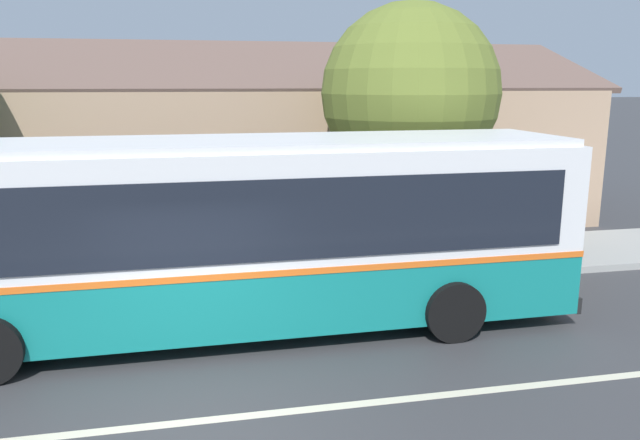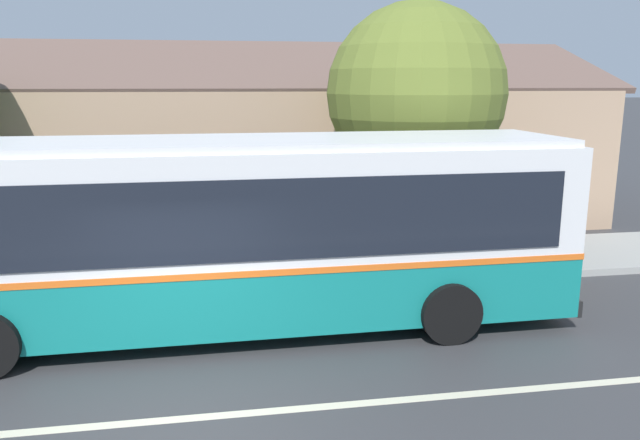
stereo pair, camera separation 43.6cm
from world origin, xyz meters
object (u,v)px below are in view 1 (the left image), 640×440
transit_bus (218,231)px  street_tree_primary (409,98)px  bench_down_street (139,257)px  bus_stop_sign (482,200)px

transit_bus → street_tree_primary: bearing=39.9°
street_tree_primary → bench_down_street: bearing=-171.3°
bench_down_street → street_tree_primary: size_ratio=0.29×
transit_bus → street_tree_primary: (4.62, 3.86, 2.02)m
bench_down_street → street_tree_primary: 6.99m
bench_down_street → street_tree_primary: (6.15, 0.95, 3.19)m
street_tree_primary → bus_stop_sign: (1.10, -1.77, -2.11)m
transit_bus → bench_down_street: bearing=117.8°
bus_stop_sign → street_tree_primary: bearing=121.9°
transit_bus → bench_down_street: transit_bus is taller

